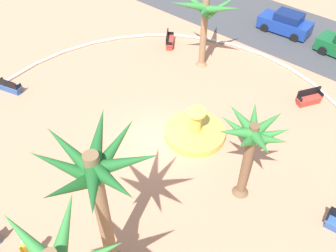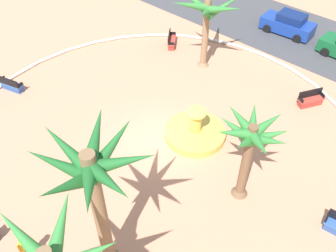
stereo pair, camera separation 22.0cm
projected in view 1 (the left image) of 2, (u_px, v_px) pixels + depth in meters
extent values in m
plane|color=tan|center=(156.00, 140.00, 20.69)|extent=(80.00, 80.00, 0.00)
torus|color=silver|center=(156.00, 139.00, 20.62)|extent=(22.93, 22.93, 0.20)
cube|color=#424247|center=(291.00, 32.00, 29.36)|extent=(48.00, 8.00, 0.03)
cylinder|color=gold|center=(195.00, 133.00, 20.80)|extent=(3.39, 3.39, 0.45)
cylinder|color=#236093|center=(195.00, 133.00, 20.82)|extent=(2.99, 2.99, 0.34)
cylinder|color=gold|center=(196.00, 122.00, 20.20)|extent=(0.61, 0.61, 1.27)
cylinder|color=#F1C954|center=(196.00, 112.00, 19.72)|extent=(1.09, 1.09, 0.12)
cylinder|color=#8E6B4C|center=(204.00, 34.00, 24.40)|extent=(0.44, 0.44, 4.85)
cone|color=#8E6B4C|center=(202.00, 62.00, 25.90)|extent=(0.83, 0.83, 0.50)
cone|color=#337F38|center=(222.00, 9.00, 22.51)|extent=(2.48, 0.80, 1.25)
cone|color=#337F38|center=(221.00, 6.00, 23.30)|extent=(1.86, 2.19, 1.70)
cone|color=#337F38|center=(192.00, 0.00, 23.57)|extent=(2.44, 0.62, 1.36)
cone|color=#337F38|center=(188.00, 5.00, 22.73)|extent=(1.85, 2.33, 1.13)
cone|color=#337F38|center=(203.00, 14.00, 22.27)|extent=(1.67, 2.38, 1.43)
cylinder|color=brown|center=(103.00, 216.00, 13.33)|extent=(0.51, 0.51, 6.59)
cone|color=#1E6028|center=(112.00, 182.00, 10.70)|extent=(2.31, 0.83, 1.13)
cone|color=#1E6028|center=(126.00, 162.00, 11.29)|extent=(2.06, 1.91, 1.20)
cone|color=#1E6028|center=(114.00, 146.00, 11.96)|extent=(0.72, 2.25, 1.44)
cone|color=#1E6028|center=(98.00, 136.00, 12.02)|extent=(1.82, 2.13, 1.09)
cone|color=#1E6028|center=(70.00, 150.00, 11.80)|extent=(2.26, 0.71, 1.41)
cone|color=#1E6028|center=(63.00, 166.00, 11.49)|extent=(2.05, 1.76, 1.62)
cone|color=#1E6028|center=(71.00, 188.00, 10.87)|extent=(0.83, 2.22, 1.58)
cone|color=#1E6028|center=(93.00, 189.00, 10.52)|extent=(2.11, 1.85, 1.14)
cylinder|color=brown|center=(247.00, 162.00, 16.60)|extent=(0.43, 0.43, 4.47)
cone|color=brown|center=(241.00, 189.00, 17.96)|extent=(0.81, 0.81, 0.50)
cone|color=#337F38|center=(270.00, 140.00, 14.96)|extent=(1.73, 0.62, 1.19)
cone|color=#337F38|center=(271.00, 134.00, 15.26)|extent=(1.72, 1.39, 1.28)
cone|color=#337F38|center=(268.00, 123.00, 15.52)|extent=(1.03, 1.81, 0.99)
cone|color=#337F38|center=(254.00, 119.00, 15.81)|extent=(1.35, 1.76, 1.14)
cone|color=#337F38|center=(241.00, 118.00, 15.68)|extent=(1.80, 1.01, 0.95)
cone|color=#337F38|center=(237.00, 128.00, 15.54)|extent=(1.78, 1.04, 1.29)
cone|color=#337F38|center=(236.00, 132.00, 15.09)|extent=(1.47, 1.71, 0.98)
cone|color=#337F38|center=(246.00, 143.00, 14.89)|extent=(0.77, 1.75, 1.27)
cone|color=#337F38|center=(261.00, 143.00, 14.66)|extent=(1.69, 1.52, 1.00)
cone|color=#337F38|center=(65.00, 229.00, 10.33)|extent=(1.67, 2.11, 1.36)
cone|color=#337F38|center=(29.00, 241.00, 10.05)|extent=(2.20, 0.68, 1.31)
cube|color=#B73D33|center=(310.00, 98.00, 22.69)|extent=(1.23, 1.63, 0.12)
cube|color=black|center=(309.00, 92.00, 22.63)|extent=(0.87, 1.42, 0.50)
cube|color=#9C342B|center=(309.00, 101.00, 22.87)|extent=(1.14, 1.50, 0.39)
cube|color=black|center=(321.00, 94.00, 22.77)|extent=(0.43, 0.29, 0.24)
cube|color=black|center=(300.00, 99.00, 22.42)|extent=(0.43, 0.29, 0.24)
cube|color=#335BA8|center=(10.00, 85.00, 23.61)|extent=(1.68, 0.92, 0.12)
cube|color=black|center=(6.00, 83.00, 23.26)|extent=(1.56, 0.51, 0.50)
cube|color=#2B4E8F|center=(11.00, 88.00, 23.78)|extent=(1.54, 0.84, 0.39)
cube|color=black|center=(0.00, 81.00, 23.74)|extent=(0.20, 0.45, 0.24)
cube|color=black|center=(18.00, 87.00, 23.28)|extent=(0.20, 0.45, 0.24)
cube|color=#B73D33|center=(170.00, 40.00, 27.60)|extent=(1.35, 1.58, 0.12)
cube|color=black|center=(167.00, 37.00, 27.41)|extent=(1.02, 1.33, 0.50)
cube|color=#9C342B|center=(170.00, 43.00, 27.78)|extent=(1.25, 1.46, 0.39)
cube|color=black|center=(171.00, 33.00, 28.05)|extent=(0.41, 0.33, 0.24)
cube|color=black|center=(169.00, 44.00, 26.96)|extent=(0.41, 0.33, 0.24)
cube|color=black|center=(328.00, 216.00, 16.48)|extent=(0.13, 0.46, 0.24)
cube|color=yellow|center=(26.00, 247.00, 14.80)|extent=(0.22, 0.35, 0.56)
sphere|color=beige|center=(24.00, 242.00, 14.53)|extent=(0.22, 0.22, 0.22)
cylinder|color=yellow|center=(21.00, 251.00, 14.69)|extent=(0.09, 0.09, 0.53)
cylinder|color=yellow|center=(31.00, 243.00, 14.92)|extent=(0.09, 0.09, 0.53)
cube|color=navy|center=(285.00, 25.00, 28.93)|extent=(4.11, 1.97, 0.90)
cube|color=navy|center=(289.00, 17.00, 28.34)|extent=(2.10, 1.58, 0.60)
cube|color=#333D47|center=(278.00, 14.00, 28.79)|extent=(0.39, 1.38, 0.51)
cylinder|color=black|center=(265.00, 28.00, 29.20)|extent=(0.65, 0.26, 0.64)
cylinder|color=black|center=(274.00, 20.00, 30.19)|extent=(0.65, 0.26, 0.64)
cylinder|color=black|center=(294.00, 38.00, 28.12)|extent=(0.65, 0.26, 0.64)
cylinder|color=black|center=(303.00, 29.00, 29.10)|extent=(0.65, 0.26, 0.64)
cylinder|color=black|center=(323.00, 51.00, 26.78)|extent=(0.65, 0.25, 0.64)
cylinder|color=black|center=(333.00, 42.00, 27.67)|extent=(0.65, 0.25, 0.64)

